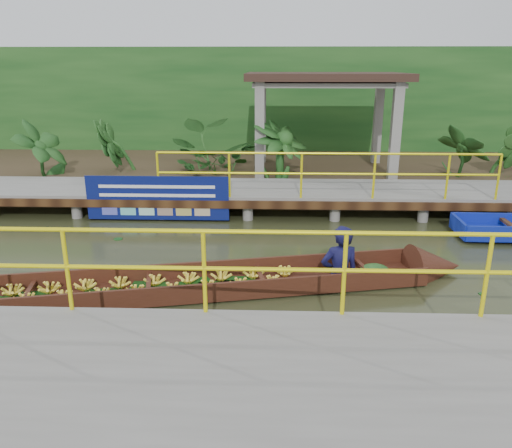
{
  "coord_description": "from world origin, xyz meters",
  "views": [
    {
      "loc": [
        1.58,
        -8.31,
        3.43
      ],
      "look_at": [
        1.27,
        0.5,
        0.6
      ],
      "focal_mm": 35.0,
      "sensor_mm": 36.0,
      "label": 1
    }
  ],
  "objects": [
    {
      "name": "ground",
      "position": [
        0.0,
        0.0,
        0.0
      ],
      "size": [
        80.0,
        80.0,
        0.0
      ],
      "primitive_type": "plane",
      "color": "#292E17",
      "rests_on": "ground"
    },
    {
      "name": "land_strip",
      "position": [
        0.0,
        7.5,
        0.23
      ],
      "size": [
        30.0,
        8.0,
        0.45
      ],
      "primitive_type": "cube",
      "color": "#362A1B",
      "rests_on": "ground"
    },
    {
      "name": "far_dock",
      "position": [
        0.02,
        3.43,
        0.48
      ],
      "size": [
        16.0,
        2.06,
        1.66
      ],
      "color": "slate",
      "rests_on": "ground"
    },
    {
      "name": "near_dock",
      "position": [
        1.0,
        -4.2,
        0.3
      ],
      "size": [
        18.0,
        2.4,
        1.73
      ],
      "color": "slate",
      "rests_on": "ground"
    },
    {
      "name": "pavilion",
      "position": [
        3.0,
        6.3,
        2.82
      ],
      "size": [
        4.4,
        3.0,
        3.0
      ],
      "color": "slate",
      "rests_on": "ground"
    },
    {
      "name": "foliage_backdrop",
      "position": [
        0.0,
        10.0,
        2.0
      ],
      "size": [
        30.0,
        0.8,
        4.0
      ],
      "primitive_type": "cube",
      "color": "#144016",
      "rests_on": "ground"
    },
    {
      "name": "vendor_boat",
      "position": [
        0.92,
        -1.06,
        0.28
      ],
      "size": [
        8.72,
        2.64,
        2.15
      ],
      "rotation": [
        0.0,
        0.0,
        0.21
      ],
      "color": "#381A0F",
      "rests_on": "ground"
    },
    {
      "name": "blue_banner",
      "position": [
        -1.03,
        2.48,
        0.56
      ],
      "size": [
        3.23,
        0.04,
        1.01
      ],
      "color": "#0B1459",
      "rests_on": "ground"
    },
    {
      "name": "tropical_plants",
      "position": [
        1.47,
        5.3,
        1.29
      ],
      "size": [
        14.35,
        1.35,
        1.69
      ],
      "color": "#144016",
      "rests_on": "ground"
    }
  ]
}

